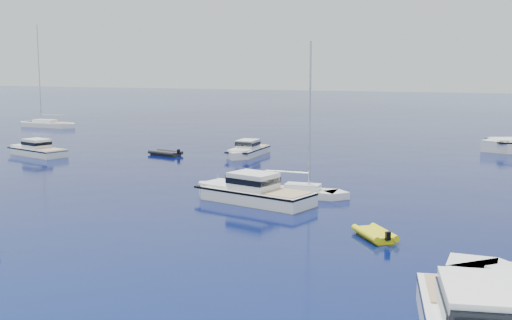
{
  "coord_description": "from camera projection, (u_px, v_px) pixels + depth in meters",
  "views": [
    {
      "loc": [
        17.28,
        -20.08,
        9.37
      ],
      "look_at": [
        0.09,
        25.37,
        2.2
      ],
      "focal_mm": 46.13,
      "sensor_mm": 36.0,
      "label": 1
    }
  ],
  "objects": [
    {
      "name": "motor_cruiser_far_l",
      "position": [
        36.0,
        155.0,
        67.41
      ],
      "size": [
        8.75,
        5.06,
        2.2
      ],
      "primitive_type": null,
      "rotation": [
        0.0,
        0.0,
        1.25
      ],
      "color": "silver",
      "rests_on": "ground"
    },
    {
      "name": "motor_cruiser_centre",
      "position": [
        251.0,
        202.0,
        44.88
      ],
      "size": [
        10.32,
        5.65,
        2.59
      ],
      "primitive_type": null,
      "rotation": [
        0.0,
        0.0,
        1.29
      ],
      "color": "white",
      "rests_on": "ground"
    },
    {
      "name": "motor_cruiser_horizon",
      "position": [
        247.0,
        156.0,
        67.19
      ],
      "size": [
        2.5,
        7.95,
        2.08
      ],
      "primitive_type": null,
      "rotation": [
        0.0,
        0.0,
        3.13
      ],
      "color": "silver",
      "rests_on": "ground"
    },
    {
      "name": "ground",
      "position": [
        27.0,
        302.0,
        25.99
      ],
      "size": [
        400.0,
        400.0,
        0.0
      ],
      "primitive_type": "plane",
      "color": "navy",
      "rests_on": "ground"
    },
    {
      "name": "sailboat_centre",
      "position": [
        298.0,
        196.0,
        46.75
      ],
      "size": [
        7.74,
        2.22,
        11.29
      ],
      "primitive_type": null,
      "rotation": [
        0.0,
        0.0,
        4.74
      ],
      "color": "silver",
      "rests_on": "ground"
    },
    {
      "name": "sailboat_far_l",
      "position": [
        47.0,
        127.0,
        97.17
      ],
      "size": [
        10.67,
        3.17,
        15.53
      ],
      "primitive_type": null,
      "rotation": [
        0.0,
        0.0,
        1.53
      ],
      "color": "white",
      "rests_on": "ground"
    },
    {
      "name": "tender_yellow",
      "position": [
        375.0,
        238.0,
        35.53
      ],
      "size": [
        3.23,
        3.53,
        0.95
      ],
      "primitive_type": null,
      "rotation": [
        0.0,
        0.0,
        0.62
      ],
      "color": "#D4D00C",
      "rests_on": "ground"
    },
    {
      "name": "tender_grey_far",
      "position": [
        166.0,
        155.0,
        67.58
      ],
      "size": [
        4.0,
        2.83,
        0.95
      ],
      "primitive_type": null,
      "rotation": [
        0.0,
        0.0,
        1.32
      ],
      "color": "black",
      "rests_on": "ground"
    }
  ]
}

